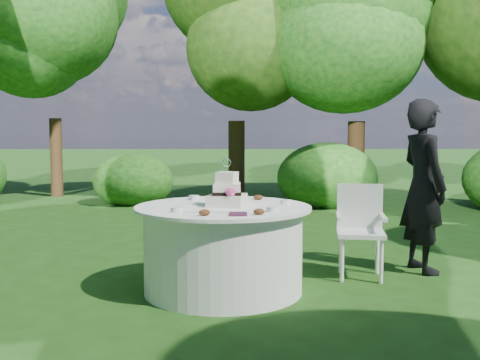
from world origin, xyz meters
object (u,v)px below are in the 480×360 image
napkins (238,214)px  chair (360,224)px  table (223,248)px  guest (424,186)px  cake (227,193)px

napkins → chair: bearing=41.4°
table → guest: bearing=19.2°
napkins → guest: size_ratio=0.08×
guest → cake: bearing=98.2°
guest → table: size_ratio=1.12×
napkins → chair: (1.21, 1.07, -0.26)m
guest → table: 2.19m
cake → chair: bearing=21.9°
chair → table: bearing=-158.8°
napkins → table: (-0.13, 0.55, -0.39)m
guest → cake: size_ratio=4.12×
napkins → cake: size_ratio=0.33×
table → napkins: bearing=-77.0°
napkins → cake: bearing=99.5°
napkins → guest: 2.27m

